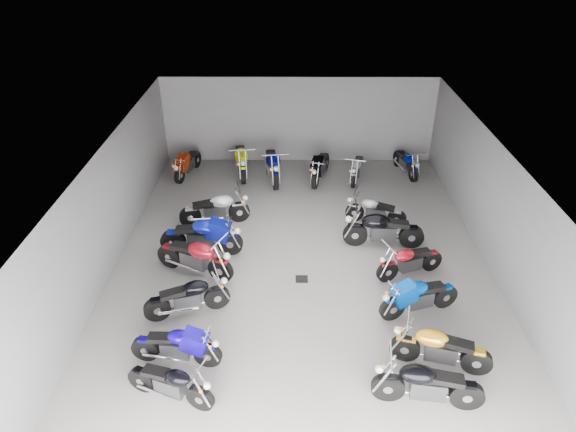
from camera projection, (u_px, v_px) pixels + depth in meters
name	position (u px, v px, depth m)	size (l,w,h in m)	color
ground	(301.00, 268.00, 13.72)	(14.00, 14.00, 0.00)	gray
wall_back	(299.00, 120.00, 18.94)	(10.00, 0.10, 3.20)	slate
wall_left	(104.00, 216.00, 12.94)	(0.10, 14.00, 3.20)	slate
wall_right	(501.00, 217.00, 12.89)	(0.10, 14.00, 3.20)	slate
ceiling	(303.00, 157.00, 12.09)	(10.00, 14.00, 0.04)	black
drain_grate	(302.00, 279.00, 13.29)	(0.32, 0.32, 0.01)	black
motorcycle_left_a	(171.00, 383.00, 9.78)	(1.80, 0.75, 0.82)	black
motorcycle_left_b	(177.00, 346.00, 10.60)	(1.94, 0.46, 0.85)	black
motorcycle_left_c	(188.00, 297.00, 11.92)	(1.96, 0.76, 0.89)	black
motorcycle_left_d	(195.00, 257.00, 13.23)	(2.11, 1.04, 0.99)	black
motorcycle_left_e	(202.00, 236.00, 14.05)	(2.30, 0.48, 1.01)	black
motorcycle_left_f	(216.00, 209.00, 15.44)	(2.11, 0.62, 0.94)	black
motorcycle_right_a	(427.00, 384.00, 9.67)	(2.12, 0.50, 0.93)	black
motorcycle_right_b	(440.00, 348.00, 10.50)	(2.04, 0.67, 0.91)	black
motorcycle_right_c	(419.00, 297.00, 11.93)	(1.96, 0.79, 0.89)	black
motorcycle_right_d	(409.00, 261.00, 13.21)	(1.83, 0.83, 0.84)	black
motorcycle_right_e	(383.00, 230.00, 14.36)	(2.28, 0.48, 1.00)	black
motorcycle_right_f	(375.00, 211.00, 15.48)	(1.80, 0.67, 0.81)	black
motorcycle_back_a	(187.00, 163.00, 18.36)	(0.65, 1.95, 0.87)	black
motorcycle_back_b	(241.00, 160.00, 18.42)	(0.58, 2.33, 1.03)	black
motorcycle_back_c	(273.00, 165.00, 18.03)	(0.58, 2.36, 1.04)	black
motorcycle_back_d	(320.00, 166.00, 18.04)	(0.74, 2.08, 0.94)	black
motorcycle_back_e	(357.00, 168.00, 18.07)	(0.62, 1.86, 0.83)	black
motorcycle_back_f	(406.00, 162.00, 18.47)	(0.59, 1.88, 0.84)	black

